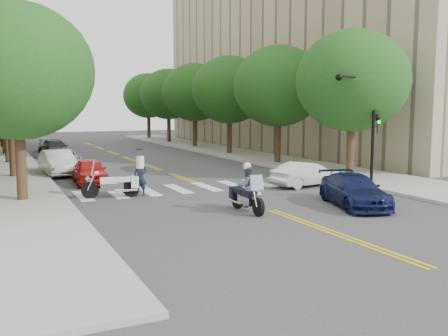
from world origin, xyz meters
TOP-DOWN VIEW (x-y plane):
  - ground at (0.00, 0.00)m, footprint 140.00×140.00m
  - sidewalk_right at (9.50, 22.00)m, footprint 5.00×60.00m
  - building_right at (26.00, 26.00)m, footprint 26.00×44.00m
  - tree_l_0 at (-8.80, 6.00)m, footprint 6.40×6.40m
  - tree_l_1 at (-8.80, 14.00)m, footprint 6.40×6.40m
  - tree_l_2 at (-8.80, 22.00)m, footprint 6.40×6.40m
  - tree_l_3 at (-8.80, 30.00)m, footprint 6.40×6.40m
  - tree_l_4 at (-8.80, 38.00)m, footprint 6.40×6.40m
  - tree_r_0 at (8.80, 6.00)m, footprint 6.40×6.40m
  - tree_r_1 at (8.80, 14.00)m, footprint 6.40×6.40m
  - tree_r_2 at (8.80, 22.00)m, footprint 6.40×6.40m
  - tree_r_3 at (8.80, 30.00)m, footprint 6.40×6.40m
  - tree_r_4 at (8.80, 38.00)m, footprint 6.40×6.40m
  - tree_r_5 at (8.80, 46.00)m, footprint 6.40×6.40m
  - traffic_signal_pole at (7.72, 3.50)m, footprint 2.82×0.42m
  - motorcycle_police at (-0.99, 0.23)m, footprint 0.81×2.39m
  - motorcycle_parked at (-4.90, 5.48)m, footprint 2.58×0.87m
  - officer_standing at (-3.75, 5.46)m, footprint 0.77×0.73m
  - convertible at (4.76, 4.50)m, footprint 4.04×1.97m
  - sedan_blue at (3.55, -0.69)m, footprint 3.07×4.85m
  - parked_car_a at (-5.20, 10.14)m, footprint 1.86×4.08m
  - parked_car_b at (-6.30, 14.50)m, footprint 1.93×4.63m
  - parked_car_c at (-5.20, 19.50)m, footprint 1.88×4.05m
  - parked_car_d at (-5.20, 25.77)m, footprint 2.32×4.99m
  - parked_car_e at (-5.20, 32.32)m, footprint 1.78×3.73m

SIDE VIEW (x-z plane):
  - ground at x=0.00m, z-range 0.00..0.00m
  - sidewalk_right at x=9.50m, z-range 0.00..0.15m
  - parked_car_c at x=-5.20m, z-range 0.00..1.12m
  - motorcycle_parked at x=-4.90m, z-range -0.25..1.41m
  - parked_car_e at x=-5.20m, z-range 0.00..1.23m
  - convertible at x=4.76m, z-range 0.00..1.28m
  - sedan_blue at x=3.55m, z-range 0.00..1.31m
  - parked_car_a at x=-5.20m, z-range 0.00..1.36m
  - parked_car_d at x=-5.20m, z-range 0.00..1.41m
  - parked_car_b at x=-6.30m, z-range 0.00..1.49m
  - motorcycle_police at x=-0.99m, z-range -0.11..1.84m
  - officer_standing at x=-3.75m, z-range 0.00..1.76m
  - traffic_signal_pole at x=7.72m, z-range 0.72..6.72m
  - tree_l_0 at x=-8.80m, z-range 1.33..9.78m
  - tree_l_1 at x=-8.80m, z-range 1.33..9.78m
  - tree_l_2 at x=-8.80m, z-range 1.33..9.78m
  - tree_l_3 at x=-8.80m, z-range 1.33..9.78m
  - tree_l_4 at x=-8.80m, z-range 1.33..9.78m
  - tree_r_0 at x=8.80m, z-range 1.33..9.78m
  - tree_r_1 at x=8.80m, z-range 1.33..9.78m
  - tree_r_2 at x=8.80m, z-range 1.33..9.78m
  - tree_r_3 at x=8.80m, z-range 1.33..9.78m
  - tree_r_4 at x=8.80m, z-range 1.33..9.78m
  - tree_r_5 at x=8.80m, z-range 1.33..9.78m
  - building_right at x=26.00m, z-range 0.00..22.00m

